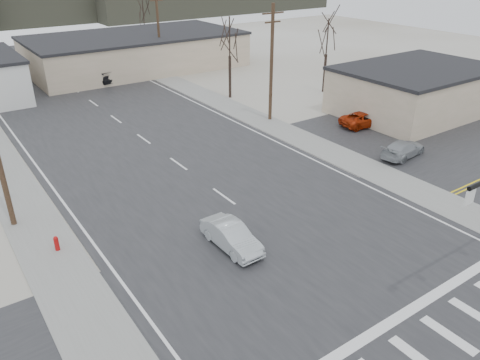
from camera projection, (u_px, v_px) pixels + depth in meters
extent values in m
plane|color=silver|center=(311.00, 259.00, 23.41)|extent=(140.00, 140.00, 0.00)
cube|color=#262628|center=(172.00, 159.00, 34.43)|extent=(18.00, 110.00, 0.05)
cube|color=#262628|center=(311.00, 259.00, 23.40)|extent=(90.00, 10.00, 0.04)
cube|color=#262628|center=(443.00, 139.00, 38.05)|extent=(18.00, 20.00, 0.03)
cube|color=gray|center=(3.00, 171.00, 32.67)|extent=(3.00, 90.00, 0.06)
cube|color=gray|center=(249.00, 115.00, 43.53)|extent=(3.00, 90.00, 0.06)
cube|color=silver|center=(470.00, 197.00, 17.09)|extent=(0.60, 0.04, 0.60)
cylinder|color=#A50C0C|center=(57.00, 245.00, 23.91)|extent=(0.24, 0.24, 0.70)
sphere|color=#A50C0C|center=(56.00, 238.00, 23.73)|extent=(0.24, 0.24, 0.24)
cube|color=#C7B098|center=(136.00, 52.00, 59.99)|extent=(26.00, 14.00, 4.00)
cube|color=black|center=(134.00, 35.00, 59.04)|extent=(26.30, 14.30, 0.30)
cube|color=#C7B098|center=(415.00, 91.00, 43.63)|extent=(14.00, 10.00, 4.00)
cube|color=black|center=(419.00, 68.00, 42.67)|extent=(14.30, 10.30, 0.30)
cylinder|color=#482E21|center=(271.00, 64.00, 40.31)|extent=(0.30, 0.30, 10.00)
cube|color=#482E21|center=(273.00, 13.00, 38.44)|extent=(2.20, 0.12, 0.12)
cube|color=#482E21|center=(273.00, 22.00, 38.75)|extent=(1.60, 0.12, 0.12)
cylinder|color=#482E21|center=(159.00, 31.00, 56.49)|extent=(0.30, 0.30, 10.00)
cube|color=#482E21|center=(156.00, 0.00, 54.93)|extent=(1.60, 0.12, 0.12)
cylinder|color=black|center=(230.00, 77.00, 47.98)|extent=(0.28, 0.28, 4.25)
cylinder|color=black|center=(230.00, 39.00, 46.28)|extent=(0.14, 0.14, 4.25)
cylinder|color=black|center=(146.00, 40.00, 68.43)|extent=(0.28, 0.28, 4.00)
cylinder|color=black|center=(143.00, 14.00, 66.84)|extent=(0.14, 0.14, 4.00)
cylinder|color=black|center=(325.00, 73.00, 49.96)|extent=(0.28, 0.28, 4.00)
cylinder|color=black|center=(327.00, 39.00, 48.36)|extent=(0.14, 0.14, 4.00)
cube|color=#333026|center=(212.00, 0.00, 113.96)|extent=(60.00, 18.00, 5.50)
imported|color=#AAB1B5|center=(231.00, 236.00, 24.01)|extent=(1.49, 4.03, 1.32)
imported|color=black|center=(95.00, 75.00, 53.74)|extent=(4.16, 6.33, 1.70)
imported|color=black|center=(19.00, 73.00, 55.34)|extent=(2.72, 4.25, 1.35)
imported|color=#A52609|center=(364.00, 119.00, 40.65)|extent=(4.71, 2.68, 1.24)
imported|color=black|center=(381.00, 110.00, 42.45)|extent=(4.53, 1.97, 1.52)
imported|color=black|center=(432.00, 115.00, 41.42)|extent=(4.47, 2.38, 1.40)
imported|color=#90959A|center=(403.00, 149.00, 34.62)|extent=(4.39, 2.27, 1.22)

